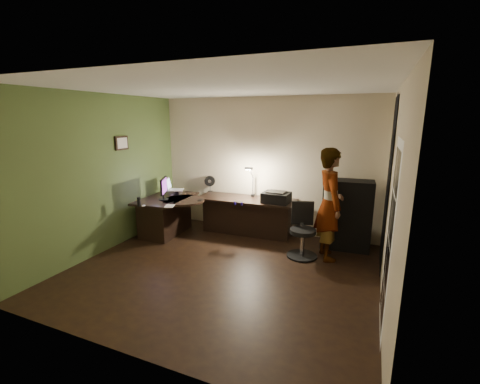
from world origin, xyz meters
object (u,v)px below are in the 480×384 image
at_px(person, 329,204).
at_px(monitor, 163,192).
at_px(desk_left, 167,216).
at_px(cabinet, 347,215).
at_px(office_chair, 303,231).
at_px(desk_right, 246,216).

bearing_deg(person, monitor, 70.93).
relative_size(desk_left, monitor, 2.79).
height_order(cabinet, monitor, cabinet).
xyz_separation_m(desk_left, office_chair, (2.74, -0.05, 0.08)).
bearing_deg(office_chair, cabinet, 29.96).
distance_m(desk_right, monitor, 1.70).
relative_size(cabinet, monitor, 2.66).
xyz_separation_m(monitor, office_chair, (2.68, 0.12, -0.45)).
xyz_separation_m(desk_left, person, (3.13, 0.09, 0.54)).
distance_m(desk_right, office_chair, 1.44).
distance_m(desk_left, cabinet, 3.44).
bearing_deg(desk_right, monitor, -153.03).
xyz_separation_m(cabinet, monitor, (-3.31, -0.79, 0.29)).
height_order(desk_right, monitor, monitor).
relative_size(monitor, person, 0.25).
bearing_deg(office_chair, monitor, 165.91).
relative_size(desk_right, monitor, 4.18).
distance_m(desk_left, desk_right, 1.59).
bearing_deg(desk_right, office_chair, -29.71).
distance_m(desk_left, person, 3.18).
height_order(desk_left, person, person).
bearing_deg(desk_right, desk_left, -159.55).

